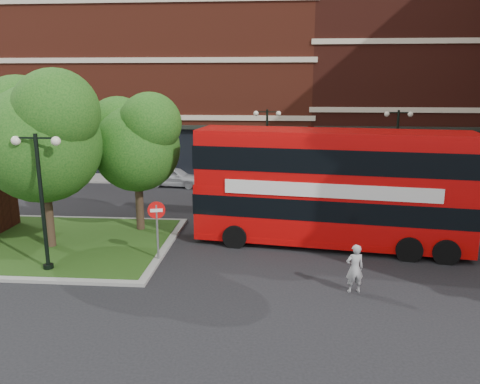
# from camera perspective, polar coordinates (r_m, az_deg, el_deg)

# --- Properties ---
(ground) EXTENTS (120.00, 120.00, 0.00)m
(ground) POSITION_cam_1_polar(r_m,az_deg,el_deg) (16.60, -5.05, -10.55)
(ground) COLOR black
(ground) RESTS_ON ground
(pavement_far) EXTENTS (44.00, 3.00, 0.12)m
(pavement_far) POSITION_cam_1_polar(r_m,az_deg,el_deg) (32.26, -0.25, 1.47)
(pavement_far) COLOR slate
(pavement_far) RESTS_ON ground
(terrace_far_left) EXTENTS (26.00, 12.00, 14.00)m
(terrace_far_left) POSITION_cam_1_polar(r_m,az_deg,el_deg) (40.38, -11.06, 13.55)
(terrace_far_left) COLOR maroon
(terrace_far_left) RESTS_ON ground
(terrace_far_right) EXTENTS (18.00, 12.00, 16.00)m
(terrace_far_right) POSITION_cam_1_polar(r_m,az_deg,el_deg) (40.60, 21.47, 14.30)
(terrace_far_right) COLOR #471911
(terrace_far_right) RESTS_ON ground
(traffic_island) EXTENTS (12.60, 7.60, 0.15)m
(traffic_island) POSITION_cam_1_polar(r_m,az_deg,el_deg) (21.89, -24.90, -5.60)
(traffic_island) COLOR gray
(traffic_island) RESTS_ON ground
(tree_island_west) EXTENTS (5.40, 4.71, 7.21)m
(tree_island_west) POSITION_cam_1_polar(r_m,az_deg,el_deg) (19.90, -23.28, 6.75)
(tree_island_west) COLOR #2D2116
(tree_island_west) RESTS_ON ground
(tree_island_east) EXTENTS (4.46, 3.90, 6.29)m
(tree_island_east) POSITION_cam_1_polar(r_m,az_deg,el_deg) (21.10, -12.69, 6.32)
(tree_island_east) COLOR #2D2116
(tree_island_east) RESTS_ON ground
(lamp_island) EXTENTS (1.72, 0.36, 5.00)m
(lamp_island) POSITION_cam_1_polar(r_m,az_deg,el_deg) (17.63, -23.06, -0.46)
(lamp_island) COLOR black
(lamp_island) RESTS_ON ground
(lamp_far_left) EXTENTS (1.72, 0.36, 5.00)m
(lamp_far_left) POSITION_cam_1_polar(r_m,az_deg,el_deg) (29.72, 3.29, 5.84)
(lamp_far_left) COLOR black
(lamp_far_left) RESTS_ON ground
(lamp_far_right) EXTENTS (1.72, 0.36, 5.00)m
(lamp_far_right) POSITION_cam_1_polar(r_m,az_deg,el_deg) (30.61, 18.50, 5.39)
(lamp_far_right) COLOR black
(lamp_far_right) RESTS_ON ground
(bus) EXTENTS (11.27, 4.04, 4.21)m
(bus) POSITION_cam_1_polar(r_m,az_deg,el_deg) (19.49, 11.00, 1.42)
(bus) COLOR #B90707
(bus) RESTS_ON ground
(woman) EXTENTS (0.67, 0.51, 1.63)m
(woman) POSITION_cam_1_polar(r_m,az_deg,el_deg) (15.75, 13.80, -9.04)
(woman) COLOR gray
(woman) RESTS_ON ground
(car_silver) EXTENTS (3.88, 1.98, 1.27)m
(car_silver) POSITION_cam_1_polar(r_m,az_deg,el_deg) (30.80, -8.04, 1.86)
(car_silver) COLOR #B8BBC0
(car_silver) RESTS_ON ground
(car_white) EXTENTS (3.94, 1.72, 1.26)m
(car_white) POSITION_cam_1_polar(r_m,az_deg,el_deg) (30.08, 5.14, 1.65)
(car_white) COLOR silver
(car_white) RESTS_ON ground
(no_entry_sign) EXTENTS (0.65, 0.20, 2.37)m
(no_entry_sign) POSITION_cam_1_polar(r_m,az_deg,el_deg) (17.77, -10.11, -3.29)
(no_entry_sign) COLOR slate
(no_entry_sign) RESTS_ON ground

